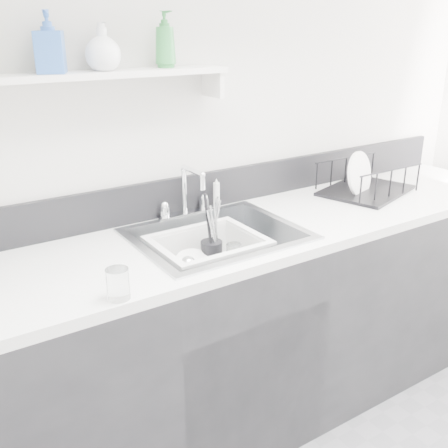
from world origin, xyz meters
TOP-DOWN VIEW (x-y plane):
  - room_shell at (0.00, 0.39)m, footprint 3.50×3.00m
  - counter_run at (0.00, 1.19)m, footprint 3.20×0.62m
  - backsplash at (0.00, 1.49)m, footprint 3.20×0.02m
  - sink at (0.00, 1.19)m, footprint 0.64×0.52m
  - faucet at (0.00, 1.44)m, footprint 0.26×0.18m
  - side_sprayer at (0.16, 1.44)m, footprint 0.03×0.03m
  - wall_shelf at (-0.35, 1.42)m, footprint 1.00×0.16m
  - wash_tub at (-0.04, 1.19)m, footprint 0.44×0.37m
  - plate_stack at (-0.09, 1.17)m, footprint 0.23×0.22m
  - utensil_cup at (-0.00, 1.23)m, footprint 0.09×0.09m
  - ladle at (-0.07, 1.18)m, footprint 0.27×0.17m
  - tumbler_in_tub at (0.08, 1.19)m, footprint 0.07×0.07m
  - tumbler_counter at (-0.51, 0.92)m, footprint 0.08×0.08m
  - dish_rack at (0.90, 1.26)m, footprint 0.51×0.44m
  - bowl_small at (0.09, 1.12)m, footprint 0.14×0.14m
  - soap_bottle_b at (-0.50, 1.41)m, footprint 0.12×0.12m
  - soap_bottle_c at (-0.32, 1.41)m, footprint 0.14×0.14m
  - soap_bottle_d at (-0.08, 1.42)m, footprint 0.10×0.10m

SIDE VIEW (x-z plane):
  - counter_run at x=0.00m, z-range 0.00..0.92m
  - bowl_small at x=0.09m, z-range 0.77..0.80m
  - plate_stack at x=-0.09m, z-range 0.75..0.84m
  - ladle at x=-0.07m, z-range 0.77..0.84m
  - tumbler_in_tub at x=0.08m, z-range 0.77..0.86m
  - utensil_cup at x=0.00m, z-range 0.68..0.98m
  - sink at x=0.00m, z-range 0.73..0.93m
  - wash_tub at x=-0.04m, z-range 0.75..0.91m
  - tumbler_counter at x=-0.51m, z-range 0.92..1.02m
  - faucet at x=0.00m, z-range 0.87..1.09m
  - side_sprayer at x=0.16m, z-range 0.92..1.06m
  - dish_rack at x=0.90m, z-range 0.92..1.07m
  - backsplash at x=0.00m, z-range 0.92..1.08m
  - wall_shelf at x=-0.35m, z-range 1.45..1.57m
  - soap_bottle_c at x=-0.32m, z-range 1.53..1.69m
  - soap_bottle_b at x=-0.50m, z-range 1.53..1.73m
  - soap_bottle_d at x=-0.08m, z-range 1.53..1.73m
  - room_shell at x=0.00m, z-range 0.38..2.98m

